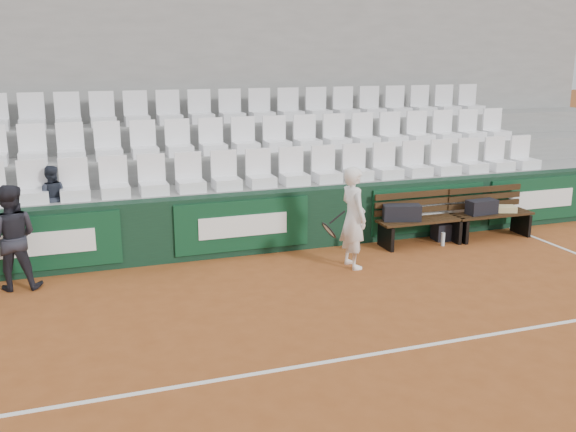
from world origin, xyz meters
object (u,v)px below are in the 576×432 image
(water_bottle_far, at_px, (443,239))
(spectator_c, at_px, (49,169))
(sports_bag_ground, at_px, (447,231))
(ball_kid, at_px, (11,238))
(bench_right, at_px, (491,225))
(sports_bag_left, at_px, (402,213))
(tennis_player, at_px, (353,218))
(sports_bag_right, at_px, (482,207))
(water_bottle_near, at_px, (352,242))
(bench_left, at_px, (420,232))

(water_bottle_far, xyz_separation_m, spectator_c, (-6.22, 1.22, 1.38))
(sports_bag_ground, xyz_separation_m, ball_kid, (-7.04, -0.12, 0.59))
(bench_right, distance_m, sports_bag_left, 1.80)
(sports_bag_ground, bearing_deg, spectator_c, 172.10)
(tennis_player, bearing_deg, sports_bag_right, 13.38)
(water_bottle_near, distance_m, tennis_player, 1.08)
(water_bottle_near, relative_size, spectator_c, 0.27)
(bench_right, bearing_deg, sports_bag_ground, 169.41)
(sports_bag_left, bearing_deg, sports_bag_ground, 4.75)
(bench_right, bearing_deg, ball_kid, 179.76)
(spectator_c, bearing_deg, sports_bag_right, 178.38)
(sports_bag_right, xyz_separation_m, water_bottle_far, (-0.86, -0.17, -0.46))
(ball_kid, bearing_deg, sports_bag_left, -172.49)
(sports_bag_ground, distance_m, water_bottle_near, 1.85)
(bench_left, xyz_separation_m, ball_kid, (-6.42, 0.01, 0.51))
(bench_right, height_order, tennis_player, tennis_player)
(bench_right, relative_size, water_bottle_near, 5.66)
(sports_bag_left, relative_size, water_bottle_near, 2.37)
(bench_right, bearing_deg, water_bottle_far, -171.21)
(bench_right, xyz_separation_m, water_bottle_near, (-2.65, 0.12, -0.09))
(sports_bag_left, xyz_separation_m, water_bottle_far, (0.69, -0.24, -0.47))
(bench_left, bearing_deg, sports_bag_ground, 11.21)
(sports_bag_ground, height_order, water_bottle_near, sports_bag_ground)
(bench_right, xyz_separation_m, tennis_player, (-3.01, -0.66, 0.56))
(bench_left, relative_size, ball_kid, 1.01)
(bench_left, relative_size, sports_bag_ground, 3.01)
(tennis_player, bearing_deg, ball_kid, 171.86)
(water_bottle_near, bearing_deg, tennis_player, -114.73)
(tennis_player, bearing_deg, bench_left, 23.37)
(sports_bag_left, relative_size, water_bottle_far, 2.67)
(bench_right, bearing_deg, tennis_player, -167.63)
(bench_right, xyz_separation_m, sports_bag_left, (-1.77, 0.07, 0.36))
(spectator_c, bearing_deg, bench_left, 176.89)
(bench_right, distance_m, water_bottle_far, 1.10)
(sports_bag_left, height_order, sports_bag_right, sports_bag_left)
(bench_left, bearing_deg, ball_kid, 179.94)
(sports_bag_left, relative_size, sports_bag_right, 1.16)
(bench_left, xyz_separation_m, water_bottle_far, (0.34, -0.19, -0.11))
(spectator_c, bearing_deg, ball_kid, 68.95)
(sports_bag_left, distance_m, tennis_player, 1.45)
(tennis_player, bearing_deg, water_bottle_near, 65.27)
(bench_left, distance_m, bench_right, 1.42)
(water_bottle_near, bearing_deg, ball_kid, -179.00)
(ball_kid, relative_size, spectator_c, 1.49)
(bench_right, height_order, water_bottle_far, bench_right)
(sports_bag_right, distance_m, water_bottle_near, 2.47)
(water_bottle_near, relative_size, water_bottle_far, 1.13)
(bench_right, height_order, spectator_c, spectator_c)
(sports_bag_ground, relative_size, water_bottle_far, 2.12)
(sports_bag_ground, xyz_separation_m, water_bottle_far, (-0.28, -0.32, -0.03))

